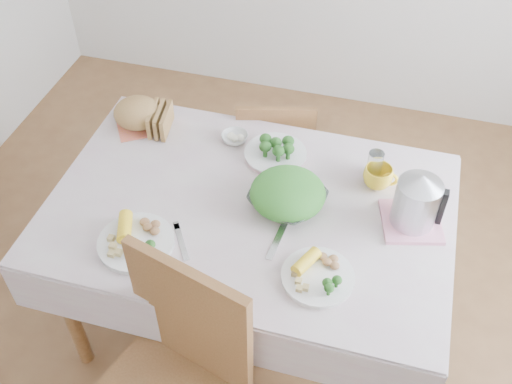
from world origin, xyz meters
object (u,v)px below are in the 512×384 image
(dining_table, at_px, (250,269))
(electric_kettle, at_px, (417,200))
(dinner_plate_right, at_px, (318,277))
(dinner_plate_left, at_px, (136,243))
(yellow_mug, at_px, (378,177))
(salad_bowl, at_px, (287,199))
(chair_far, at_px, (274,145))

(dining_table, bearing_deg, electric_kettle, 7.15)
(dinner_plate_right, xyz_separation_m, electric_kettle, (0.28, 0.34, 0.11))
(dinner_plate_left, bearing_deg, yellow_mug, 34.23)
(yellow_mug, bearing_deg, dinner_plate_left, -145.77)
(salad_bowl, distance_m, dinner_plate_right, 0.35)
(dining_table, relative_size, chair_far, 1.71)
(dinner_plate_left, bearing_deg, chair_far, 75.45)
(electric_kettle, bearing_deg, dinner_plate_left, -168.79)
(yellow_mug, bearing_deg, electric_kettle, -47.74)
(yellow_mug, bearing_deg, salad_bowl, -147.26)
(dinner_plate_left, relative_size, dinner_plate_right, 1.09)
(dinner_plate_right, relative_size, electric_kettle, 1.12)
(dining_table, distance_m, dinner_plate_left, 0.59)
(salad_bowl, distance_m, dinner_plate_left, 0.57)
(dinner_plate_left, distance_m, yellow_mug, 0.94)
(dining_table, distance_m, salad_bowl, 0.44)
(dining_table, relative_size, yellow_mug, 12.34)
(chair_far, xyz_separation_m, yellow_mug, (0.52, -0.46, 0.34))
(chair_far, bearing_deg, salad_bowl, 93.14)
(chair_far, height_order, salad_bowl, chair_far)
(chair_far, xyz_separation_m, dinner_plate_left, (-0.26, -0.98, 0.31))
(chair_far, relative_size, salad_bowl, 3.10)
(dining_table, bearing_deg, yellow_mug, 28.01)
(chair_far, distance_m, dinner_plate_left, 1.06)
(salad_bowl, relative_size, yellow_mug, 2.32)
(yellow_mug, bearing_deg, dinner_plate_right, -104.54)
(electric_kettle, bearing_deg, dining_table, 176.76)
(dinner_plate_right, height_order, electric_kettle, electric_kettle)
(chair_far, bearing_deg, dinner_plate_right, 97.40)
(dining_table, xyz_separation_m, electric_kettle, (0.59, 0.07, 0.51))
(dining_table, distance_m, chair_far, 0.70)
(salad_bowl, xyz_separation_m, dinner_plate_left, (-0.47, -0.33, -0.02))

